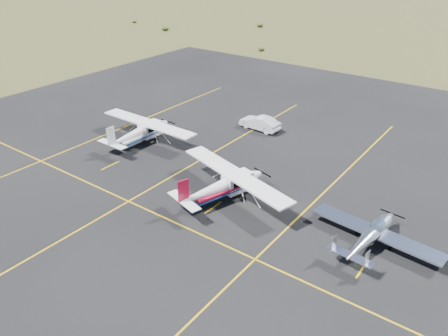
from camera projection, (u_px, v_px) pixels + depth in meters
ground at (328, 224)px, 29.38m from camera, size 1600.00×1600.00×0.00m
apron at (242, 192)px, 33.05m from camera, size 72.00×72.00×0.02m
aircraft_low_wing at (372, 234)px, 26.89m from camera, size 6.14×8.53×1.85m
aircraft_cessna at (223, 185)px, 31.54m from camera, size 7.40×10.97×2.79m
aircraft_plain at (140, 132)px, 40.35m from camera, size 6.46×10.78×2.74m
sedan at (260, 123)px, 43.63m from camera, size 1.70×4.30×1.39m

